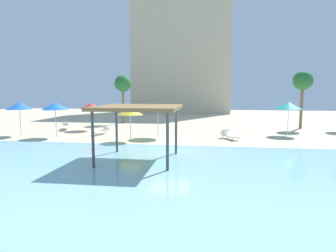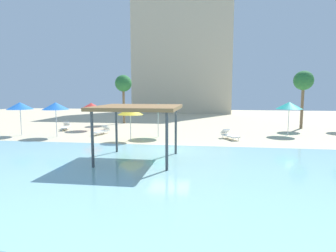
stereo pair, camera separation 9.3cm
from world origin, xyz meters
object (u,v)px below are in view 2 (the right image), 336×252
beach_umbrella_teal_1 (158,107)px  beach_umbrella_red_2 (91,106)px  lounge_chair_0 (66,126)px  palm_tree_2 (304,82)px  beach_umbrella_blue_0 (20,106)px  beach_umbrella_yellow_5 (130,111)px  shade_pavilion (138,109)px  lounge_chair_1 (102,130)px  beach_umbrella_teal_4 (289,106)px  palm_tree_0 (123,84)px  beach_umbrella_blue_3 (56,106)px  lounge_chair_2 (229,135)px

beach_umbrella_teal_1 → beach_umbrella_red_2: beach_umbrella_teal_1 is taller
lounge_chair_0 → palm_tree_2: 23.68m
beach_umbrella_blue_0 → beach_umbrella_red_2: bearing=42.3°
palm_tree_2 → beach_umbrella_yellow_5: bearing=-148.1°
beach_umbrella_blue_0 → beach_umbrella_yellow_5: beach_umbrella_blue_0 is taller
shade_pavilion → lounge_chair_1: size_ratio=2.17×
lounge_chair_1 → palm_tree_2: size_ratio=0.35×
beach_umbrella_red_2 → beach_umbrella_teal_4: beach_umbrella_teal_4 is taller
beach_umbrella_red_2 → palm_tree_2: 20.87m
beach_umbrella_blue_0 → palm_tree_2: 26.26m
beach_umbrella_teal_1 → palm_tree_0: 11.19m
beach_umbrella_blue_0 → beach_umbrella_teal_1: 11.70m
beach_umbrella_blue_0 → beach_umbrella_red_2: 6.14m
beach_umbrella_blue_0 → beach_umbrella_teal_4: bearing=8.2°
beach_umbrella_teal_1 → palm_tree_0: palm_tree_0 is taller
palm_tree_0 → lounge_chair_0: bearing=-122.3°
beach_umbrella_red_2 → palm_tree_2: size_ratio=0.46×
lounge_chair_0 → palm_tree_0: size_ratio=0.36×
palm_tree_2 → lounge_chair_1: bearing=-160.4°
beach_umbrella_yellow_5 → palm_tree_0: bearing=109.2°
beach_umbrella_teal_4 → palm_tree_0: palm_tree_0 is taller
beach_umbrella_blue_3 → beach_umbrella_teal_4: (19.00, 3.63, -0.00)m
lounge_chair_1 → lounge_chair_2: (10.77, -0.90, 0.00)m
beach_umbrella_yellow_5 → lounge_chair_1: beach_umbrella_yellow_5 is taller
beach_umbrella_teal_1 → shade_pavilion: bearing=-87.6°
beach_umbrella_red_2 → lounge_chair_1: (2.03, -2.66, -1.99)m
beach_umbrella_teal_1 → beach_umbrella_yellow_5: (-1.76, -1.95, -0.19)m
beach_umbrella_teal_4 → lounge_chair_1: beach_umbrella_teal_4 is taller
beach_umbrella_red_2 → beach_umbrella_yellow_5: bearing=-45.4°
beach_umbrella_blue_0 → beach_umbrella_teal_1: size_ratio=1.02×
beach_umbrella_red_2 → palm_tree_2: palm_tree_2 is taller
beach_umbrella_yellow_5 → beach_umbrella_teal_1: bearing=47.9°
beach_umbrella_yellow_5 → palm_tree_2: bearing=31.9°
lounge_chair_2 → palm_tree_2: size_ratio=0.34×
palm_tree_0 → beach_umbrella_teal_1: bearing=-58.7°
beach_umbrella_blue_3 → palm_tree_2: 23.17m
lounge_chair_2 → palm_tree_0: palm_tree_0 is taller
shade_pavilion → beach_umbrella_blue_3: (-8.59, 6.89, -0.25)m
beach_umbrella_teal_1 → beach_umbrella_yellow_5: size_ratio=1.09×
beach_umbrella_yellow_5 → palm_tree_0: 12.22m
lounge_chair_2 → lounge_chair_1: bearing=-124.0°
shade_pavilion → palm_tree_0: palm_tree_0 is taller
lounge_chair_0 → lounge_chair_2: (15.32, -3.21, 0.00)m
lounge_chair_0 → beach_umbrella_blue_0: bearing=-46.5°
beach_umbrella_yellow_5 → lounge_chair_1: 4.76m
beach_umbrella_teal_4 → beach_umbrella_yellow_5: beach_umbrella_teal_4 is taller
beach_umbrella_blue_0 → beach_umbrella_teal_1: beach_umbrella_blue_0 is taller
shade_pavilion → lounge_chair_2: 9.79m
palm_tree_0 → lounge_chair_1: bearing=-85.9°
shade_pavilion → beach_umbrella_teal_4: 14.80m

